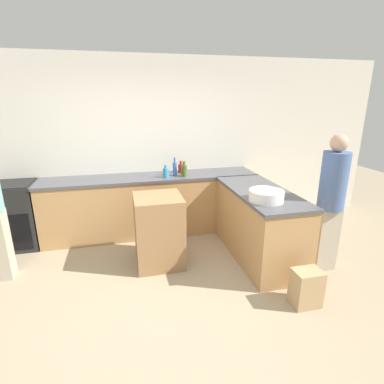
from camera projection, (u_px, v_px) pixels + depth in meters
name	position (u px, v px, depth m)	size (l,w,h in m)	color
ground_plane	(172.00, 300.00, 3.21)	(14.00, 14.00, 0.00)	tan
wall_back	(148.00, 146.00, 4.75)	(8.00, 0.06, 2.70)	silver
counter_back	(152.00, 205.00, 4.71)	(3.28, 0.62, 0.93)	tan
counter_peninsula	(259.00, 224.00, 3.99)	(0.69, 1.62, 0.93)	tan
range_oven	(14.00, 215.00, 4.27)	(0.64, 0.60, 0.95)	black
island_table	(159.00, 230.00, 3.81)	(0.59, 0.60, 0.91)	#997047
mixing_bowl	(266.00, 196.00, 3.44)	(0.40, 0.40, 0.13)	white
hot_sauce_bottle	(181.00, 168.00, 4.77)	(0.09, 0.09, 0.19)	red
dish_soap_bottle	(166.00, 172.00, 4.47)	(0.09, 0.09, 0.19)	#338CBF
olive_oil_bottle	(184.00, 170.00, 4.53)	(0.09, 0.09, 0.23)	#475B1E
water_bottle_blue	(175.00, 168.00, 4.58)	(0.06, 0.06, 0.28)	#386BB7
person_at_peninsula	(331.00, 199.00, 3.54)	(0.30, 0.30, 1.69)	#ADA38E
paper_bag	(306.00, 288.00, 3.09)	(0.29, 0.22, 0.40)	tan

